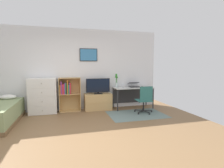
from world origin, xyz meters
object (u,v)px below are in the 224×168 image
at_px(tv_stand, 98,102).
at_px(bamboo_vase, 116,81).
at_px(desk, 132,91).
at_px(dresser, 43,96).
at_px(laptop, 134,85).
at_px(wine_glass, 123,84).
at_px(television, 98,86).
at_px(computer_mouse, 142,87).
at_px(bookshelf, 68,92).
at_px(office_chair, 145,99).

xyz_separation_m(tv_stand, bamboo_vase, (0.67, 0.08, 0.70)).
bearing_deg(tv_stand, desk, -0.81).
relative_size(dresser, laptop, 2.65).
xyz_separation_m(tv_stand, wine_glass, (0.84, -0.15, 0.60)).
relative_size(television, wine_glass, 4.44).
bearing_deg(computer_mouse, television, 175.66).
xyz_separation_m(laptop, computer_mouse, (0.25, -0.12, -0.05)).
height_order(tv_stand, laptop, laptop).
distance_m(bookshelf, laptop, 2.28).
height_order(tv_stand, television, television).
distance_m(laptop, wine_glass, 0.48).
relative_size(television, computer_mouse, 7.68).
xyz_separation_m(office_chair, computer_mouse, (0.23, 0.70, 0.30)).
relative_size(bookshelf, wine_glass, 6.11).
height_order(bookshelf, desk, bookshelf).
xyz_separation_m(dresser, bookshelf, (0.76, 0.07, 0.08)).
height_order(bookshelf, bamboo_vase, bamboo_vase).
bearing_deg(wine_glass, television, 171.09).
bearing_deg(desk, tv_stand, 179.19).
distance_m(desk, bamboo_vase, 0.67).
bearing_deg(bookshelf, computer_mouse, -4.33).
relative_size(bookshelf, television, 1.38).
height_order(television, desk, television).
relative_size(dresser, bookshelf, 1.01).
relative_size(desk, wine_glass, 7.47).
height_order(office_chair, bamboo_vase, bamboo_vase).
xyz_separation_m(dresser, computer_mouse, (3.29, -0.12, 0.20)).
height_order(television, wine_glass, television).
bearing_deg(tv_stand, dresser, -179.50).
bearing_deg(television, office_chair, -32.05).
bearing_deg(bamboo_vase, tv_stand, -173.46).
height_order(dresser, bookshelf, dresser).
distance_m(desk, wine_glass, 0.49).
xyz_separation_m(bookshelf, office_chair, (2.29, -0.89, -0.18)).
distance_m(tv_stand, bamboo_vase, 0.97).
distance_m(dresser, desk, 2.96).
bearing_deg(bookshelf, television, -4.30).
bearing_deg(television, wine_glass, -8.91).
bearing_deg(dresser, computer_mouse, -2.17).
relative_size(bookshelf, computer_mouse, 10.57).
xyz_separation_m(tv_stand, office_chair, (1.31, -0.84, 0.18)).
distance_m(television, laptop, 1.30).
bearing_deg(laptop, desk, 176.69).
xyz_separation_m(tv_stand, computer_mouse, (1.55, -0.14, 0.48)).
bearing_deg(wine_glass, office_chair, -55.54).
bearing_deg(wine_glass, tv_stand, 169.61).
xyz_separation_m(desk, laptop, (0.08, -0.01, 0.20)).
relative_size(television, bamboo_vase, 1.70).
relative_size(tv_stand, computer_mouse, 8.67).
bearing_deg(bamboo_vase, computer_mouse, -13.84).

